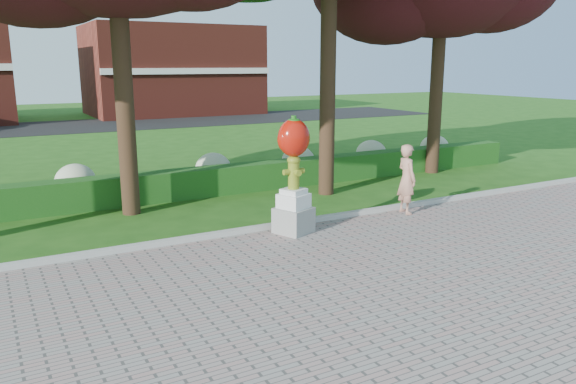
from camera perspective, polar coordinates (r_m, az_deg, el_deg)
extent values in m
plane|color=#204E13|center=(10.11, 4.00, -8.53)|extent=(100.00, 100.00, 0.00)
cube|color=#ADADA5|center=(12.57, -3.43, -3.83)|extent=(40.00, 0.18, 0.15)
cube|color=#174C15|center=(16.09, -9.60, 0.92)|extent=(24.00, 0.70, 0.80)
ellipsoid|color=#B0BB8E|center=(16.33, -20.77, 0.97)|extent=(1.10, 1.10, 0.99)
ellipsoid|color=#B0BB8E|center=(17.32, -7.60, 2.34)|extent=(1.10, 1.10, 0.99)
ellipsoid|color=#B0BB8E|center=(18.60, 1.04, 3.18)|extent=(1.10, 1.10, 0.99)
ellipsoid|color=#B0BB8E|center=(20.24, 8.44, 3.84)|extent=(1.10, 1.10, 0.99)
ellipsoid|color=#B0BB8E|center=(22.17, 14.65, 4.34)|extent=(1.10, 1.10, 0.99)
cube|color=black|center=(36.44, -20.73, 6.28)|extent=(50.00, 8.00, 0.02)
cube|color=maroon|center=(43.90, -11.70, 12.00)|extent=(12.00, 8.00, 6.40)
cylinder|color=black|center=(14.25, -16.35, 9.94)|extent=(0.44, 0.44, 6.16)
cylinder|color=black|center=(15.93, 4.08, 12.69)|extent=(0.44, 0.44, 7.28)
cylinder|color=black|center=(19.84, 14.85, 10.32)|extent=(0.44, 0.44, 5.88)
cube|color=gray|center=(12.39, 0.57, -2.87)|extent=(0.91, 0.91, 0.56)
cube|color=silver|center=(12.28, 0.58, -0.89)|extent=(0.74, 0.74, 0.32)
cube|color=silver|center=(12.23, 0.58, 0.08)|extent=(0.59, 0.59, 0.11)
cylinder|color=olive|center=(12.16, 0.58, 1.79)|extent=(0.25, 0.25, 0.63)
ellipsoid|color=olive|center=(12.10, 0.59, 3.25)|extent=(0.29, 0.29, 0.20)
cylinder|color=olive|center=(12.06, -0.16, 2.02)|extent=(0.14, 0.12, 0.12)
cylinder|color=olive|center=(12.23, 1.32, 2.18)|extent=(0.14, 0.12, 0.12)
cylinder|color=olive|center=(12.00, 0.98, 1.97)|extent=(0.14, 0.14, 0.14)
cylinder|color=olive|center=(12.08, 0.59, 3.67)|extent=(0.09, 0.09, 0.06)
ellipsoid|color=#AC1509|center=(12.03, 0.59, 5.53)|extent=(0.71, 0.63, 0.82)
ellipsoid|color=#AC1509|center=(11.93, -0.26, 5.36)|extent=(0.35, 0.35, 0.52)
ellipsoid|color=#AC1509|center=(12.13, 1.43, 5.48)|extent=(0.35, 0.35, 0.52)
cylinder|color=#1C6116|center=(11.98, 0.60, 7.45)|extent=(0.11, 0.11, 0.14)
ellipsoid|color=#1C6116|center=(11.99, 0.59, 7.29)|extent=(0.27, 0.27, 0.09)
imported|color=tan|center=(14.18, 11.97, 1.30)|extent=(0.50, 0.68, 1.73)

